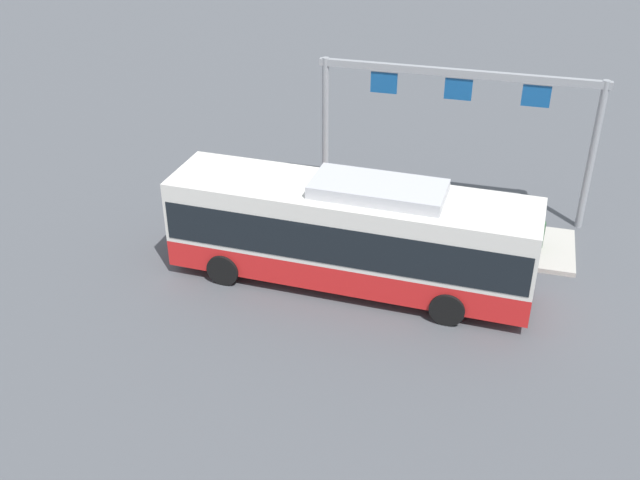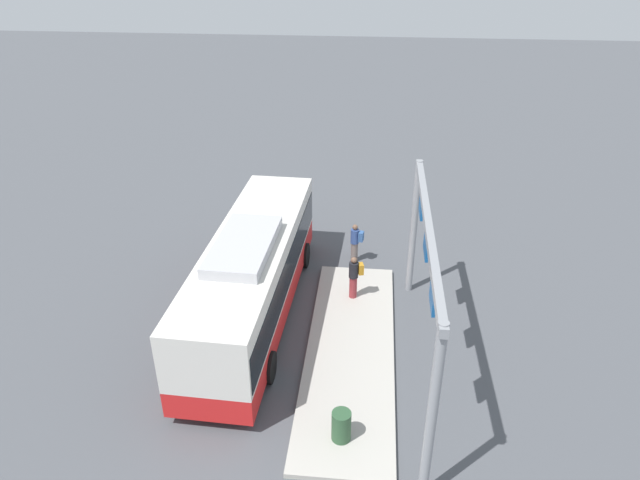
# 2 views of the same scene
# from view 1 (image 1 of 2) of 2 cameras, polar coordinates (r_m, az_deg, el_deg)

# --- Properties ---
(ground_plane) EXTENTS (120.00, 120.00, 0.00)m
(ground_plane) POSITION_cam_1_polar(r_m,az_deg,el_deg) (22.83, 2.19, -3.20)
(ground_plane) COLOR #4C4F54
(platform_curb) EXTENTS (10.00, 2.80, 0.16)m
(platform_curb) POSITION_cam_1_polar(r_m,az_deg,el_deg) (25.46, 7.74, 0.58)
(platform_curb) COLOR #B2ADA3
(platform_curb) RESTS_ON ground
(bus_main) EXTENTS (10.88, 2.97, 3.46)m
(bus_main) POSITION_cam_1_polar(r_m,az_deg,el_deg) (21.88, 2.29, 0.75)
(bus_main) COLOR red
(bus_main) RESTS_ON ground
(person_boarding) EXTENTS (0.41, 0.57, 1.67)m
(person_boarding) POSITION_cam_1_polar(r_m,az_deg,el_deg) (26.21, -4.88, 3.68)
(person_boarding) COLOR slate
(person_boarding) RESTS_ON ground
(person_waiting_near) EXTENTS (0.43, 0.58, 1.67)m
(person_waiting_near) POSITION_cam_1_polar(r_m,az_deg,el_deg) (25.44, 1.22, 3.33)
(person_waiting_near) COLOR maroon
(person_waiting_near) RESTS_ON platform_curb
(platform_sign_gantry) EXTENTS (9.46, 0.24, 5.20)m
(platform_sign_gantry) POSITION_cam_1_polar(r_m,az_deg,el_deg) (25.68, 10.37, 9.71)
(platform_sign_gantry) COLOR gray
(platform_sign_gantry) RESTS_ON ground
(trash_bin) EXTENTS (0.52, 0.52, 0.90)m
(trash_bin) POSITION_cam_1_polar(r_m,az_deg,el_deg) (25.06, 16.19, 0.44)
(trash_bin) COLOR #2D5133
(trash_bin) RESTS_ON platform_curb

